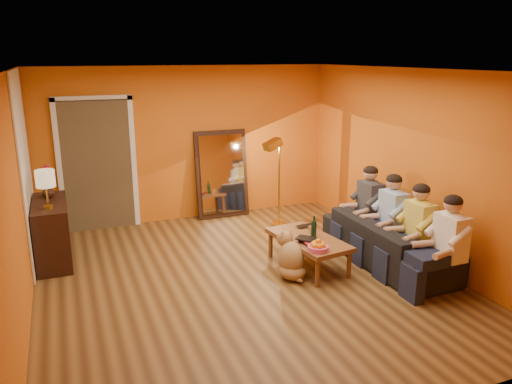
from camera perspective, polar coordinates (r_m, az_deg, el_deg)
name	(u,v)px	position (r m, az deg, el deg)	size (l,w,h in m)	color
room_shell	(234,175)	(6.34, -2.51, 2.01)	(5.00, 5.50, 2.60)	brown
white_accent	(25,168)	(7.37, -24.85, 2.49)	(0.02, 1.90, 2.58)	white
doorway_recess	(97,165)	(8.48, -17.72, 3.01)	(1.06, 0.30, 2.10)	#3F2D19
door_jamb_left	(59,169)	(8.35, -21.55, 2.46)	(0.08, 0.06, 2.20)	white
door_jamb_right	(134,163)	(8.42, -13.79, 3.21)	(0.08, 0.06, 2.20)	white
door_header	(92,98)	(8.21, -18.27, 10.15)	(1.22, 0.06, 0.08)	white
mirror_frame	(222,174)	(8.72, -3.94, 2.09)	(0.92, 0.06, 1.52)	black
mirror_glass	(222,174)	(8.68, -3.86, 2.03)	(0.78, 0.02, 1.36)	white
sideboard	(52,232)	(7.40, -22.27, -4.25)	(0.44, 1.18, 0.85)	black
table_lamp	(46,189)	(6.92, -22.83, 0.27)	(0.24, 0.24, 0.51)	beige
sofa	(388,242)	(7.05, 14.80, -5.51)	(0.83, 2.13, 0.62)	black
coffee_table	(308,252)	(6.77, 5.95, -6.86)	(0.62, 1.22, 0.42)	brown
floor_lamp	(279,183)	(8.21, 2.65, 0.98)	(0.30, 0.24, 1.44)	gold
dog	(291,255)	(6.42, 4.02, -7.16)	(0.34, 0.52, 0.62)	#9E7847
person_far_left	(450,245)	(6.32, 21.29, -5.67)	(0.70, 0.44, 1.22)	white
person_mid_left	(419,230)	(6.70, 18.13, -4.17)	(0.70, 0.44, 1.22)	gold
person_mid_right	(393,218)	(7.11, 15.34, -2.83)	(0.70, 0.44, 1.22)	#92AFE2
person_far_right	(370,207)	(7.53, 12.86, -1.63)	(0.70, 0.44, 1.22)	#313136
fruit_bowl	(318,244)	(6.26, 7.11, -5.97)	(0.26, 0.26, 0.16)	#DC4D84
wine_bottle	(314,227)	(6.63, 6.62, -4.02)	(0.07, 0.07, 0.31)	black
tumbler	(312,230)	(6.83, 6.45, -4.33)	(0.11, 0.11, 0.10)	#B27F3F
laptop	(308,227)	(7.06, 6.00, -3.98)	(0.30, 0.20, 0.02)	black
book_lower	(303,244)	(6.45, 5.40, -5.90)	(0.17, 0.23, 0.02)	black
book_mid	(303,242)	(6.46, 5.44, -5.69)	(0.19, 0.25, 0.02)	#AF1423
book_upper	(303,241)	(6.43, 5.45, -5.58)	(0.18, 0.25, 0.02)	black
vase	(48,191)	(7.49, -22.67, 0.08)	(0.17, 0.17, 0.18)	black
flowers	(46,172)	(7.43, -22.88, 2.09)	(0.17, 0.17, 0.48)	#AF1423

